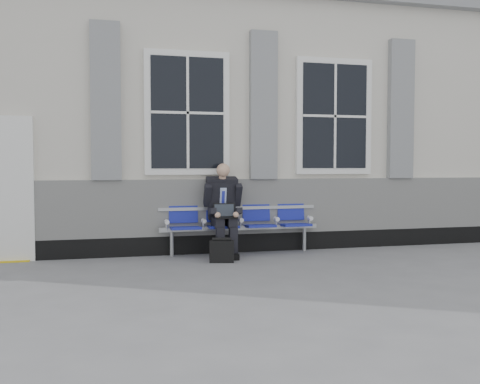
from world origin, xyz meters
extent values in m
plane|color=slate|center=(0.00, 0.00, 0.00)|extent=(70.00, 70.00, 0.00)
cube|color=beige|center=(0.00, 3.50, 2.10)|extent=(14.00, 4.00, 4.20)
cube|color=gray|center=(0.00, 3.50, 4.32)|extent=(14.40, 4.40, 0.24)
cube|color=black|center=(0.00, 1.47, 0.15)|extent=(14.00, 0.10, 0.30)
cube|color=silver|center=(0.00, 1.46, 0.75)|extent=(14.00, 0.08, 0.90)
cube|color=gray|center=(-3.40, 1.44, 2.40)|extent=(0.45, 0.14, 2.40)
cube|color=gray|center=(-0.90, 1.44, 2.40)|extent=(0.45, 0.14, 2.40)
cube|color=gray|center=(1.60, 1.44, 2.40)|extent=(0.45, 0.14, 2.40)
cube|color=white|center=(-2.15, 1.46, 2.25)|extent=(1.35, 0.10, 1.95)
cube|color=black|center=(-2.15, 1.41, 2.25)|extent=(1.15, 0.02, 1.75)
cube|color=white|center=(0.35, 1.46, 2.25)|extent=(1.35, 0.10, 1.95)
cube|color=black|center=(0.35, 1.41, 2.25)|extent=(1.15, 0.02, 1.75)
cube|color=#9EA0A3|center=(-1.33, 1.30, 0.42)|extent=(2.60, 0.07, 0.07)
cube|color=#9EA0A3|center=(-1.33, 1.42, 0.73)|extent=(2.60, 0.05, 0.05)
cylinder|color=#9EA0A3|center=(-2.43, 1.30, 0.20)|extent=(0.06, 0.06, 0.39)
cylinder|color=#9EA0A3|center=(-0.23, 1.30, 0.20)|extent=(0.06, 0.06, 0.39)
cube|color=#111A91|center=(-2.23, 1.22, 0.45)|extent=(0.46, 0.42, 0.07)
cube|color=#111A91|center=(-2.23, 1.43, 0.71)|extent=(0.46, 0.10, 0.40)
cube|color=#111A91|center=(-1.63, 1.22, 0.45)|extent=(0.46, 0.42, 0.07)
cube|color=#111A91|center=(-1.63, 1.43, 0.71)|extent=(0.46, 0.10, 0.40)
cube|color=#111A91|center=(-1.03, 1.22, 0.45)|extent=(0.46, 0.42, 0.07)
cube|color=#111A91|center=(-1.03, 1.43, 0.71)|extent=(0.46, 0.10, 0.40)
cube|color=#111A91|center=(-0.43, 1.22, 0.45)|extent=(0.46, 0.42, 0.07)
cube|color=#111A91|center=(-0.43, 1.43, 0.71)|extent=(0.46, 0.10, 0.40)
cylinder|color=white|center=(-2.51, 1.25, 0.55)|extent=(0.07, 0.12, 0.07)
cylinder|color=white|center=(-1.93, 1.25, 0.55)|extent=(0.07, 0.12, 0.07)
cylinder|color=white|center=(-1.33, 1.25, 0.55)|extent=(0.07, 0.12, 0.07)
cylinder|color=white|center=(-0.73, 1.25, 0.55)|extent=(0.07, 0.12, 0.07)
cylinder|color=white|center=(-0.15, 1.25, 0.55)|extent=(0.07, 0.12, 0.07)
cube|color=black|center=(-1.74, 0.84, 0.05)|extent=(0.12, 0.26, 0.09)
cube|color=black|center=(-1.54, 0.83, 0.05)|extent=(0.12, 0.26, 0.09)
cube|color=black|center=(-1.74, 0.90, 0.25)|extent=(0.12, 0.13, 0.47)
cube|color=black|center=(-1.54, 0.89, 0.25)|extent=(0.12, 0.13, 0.47)
cube|color=black|center=(-1.73, 1.12, 0.54)|extent=(0.15, 0.46, 0.14)
cube|color=black|center=(-1.53, 1.12, 0.54)|extent=(0.15, 0.46, 0.14)
cube|color=black|center=(-1.63, 1.32, 0.87)|extent=(0.43, 0.35, 0.64)
cube|color=#B7C9F1|center=(-1.63, 1.20, 0.89)|extent=(0.10, 0.10, 0.36)
cube|color=#242DAB|center=(-1.63, 1.19, 0.87)|extent=(0.05, 0.08, 0.30)
cube|color=black|center=(-1.63, 1.29, 1.18)|extent=(0.49, 0.25, 0.14)
cylinder|color=tan|center=(-1.63, 1.24, 1.25)|extent=(0.11, 0.11, 0.10)
sphere|color=tan|center=(-1.63, 1.18, 1.35)|extent=(0.21, 0.21, 0.21)
cube|color=black|center=(-1.87, 1.22, 0.95)|extent=(0.11, 0.29, 0.38)
cube|color=black|center=(-1.39, 1.21, 0.95)|extent=(0.11, 0.29, 0.38)
cube|color=black|center=(-1.83, 1.04, 0.71)|extent=(0.10, 0.32, 0.14)
cube|color=black|center=(-1.43, 1.03, 0.71)|extent=(0.10, 0.32, 0.14)
sphere|color=tan|center=(-1.78, 0.90, 0.67)|extent=(0.09, 0.09, 0.09)
sphere|color=tan|center=(-1.49, 0.89, 0.67)|extent=(0.09, 0.09, 0.09)
cube|color=black|center=(-1.63, 0.98, 0.62)|extent=(0.34, 0.24, 0.02)
cube|color=black|center=(-1.63, 1.09, 0.73)|extent=(0.34, 0.10, 0.21)
cube|color=black|center=(-1.63, 1.09, 0.73)|extent=(0.30, 0.08, 0.18)
cube|color=black|center=(-1.77, 0.63, 0.16)|extent=(0.38, 0.23, 0.32)
cylinder|color=black|center=(-1.77, 0.63, 0.34)|extent=(0.29, 0.12, 0.06)
camera|label=1|loc=(-3.39, -6.99, 1.44)|focal=40.00mm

